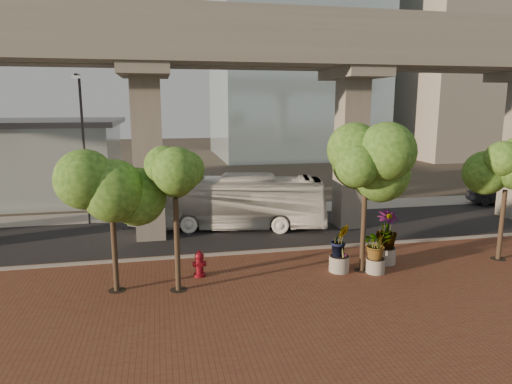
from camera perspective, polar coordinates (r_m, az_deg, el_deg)
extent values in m
plane|color=#3B342B|center=(25.55, 0.69, -6.22)|extent=(160.00, 160.00, 0.00)
cube|color=brown|center=(18.32, 6.33, -13.33)|extent=(70.00, 13.00, 0.06)
cube|color=black|center=(27.42, -0.23, -4.97)|extent=(90.00, 8.00, 0.04)
cube|color=#9B9991|center=(23.68, 1.76, -7.43)|extent=(70.00, 0.25, 0.16)
cube|color=#9B9991|center=(32.65, -2.20, -2.36)|extent=(90.00, 3.00, 0.06)
cube|color=gray|center=(24.98, 0.53, 17.75)|extent=(72.00, 2.40, 1.80)
cube|color=gray|center=(28.10, -0.94, 16.99)|extent=(72.00, 2.40, 1.80)
cube|color=gray|center=(24.13, 1.15, 21.35)|extent=(72.00, 0.12, 1.00)
cube|color=gray|center=(29.35, -1.39, 19.48)|extent=(72.00, 0.12, 1.00)
cube|color=gray|center=(74.02, 24.63, 13.43)|extent=(18.00, 16.00, 24.00)
imported|color=white|center=(27.85, -3.42, -1.31)|extent=(12.09, 5.38, 3.28)
imported|color=black|center=(39.16, 28.15, -0.37)|extent=(4.71, 2.60, 1.47)
cylinder|color=maroon|center=(20.63, -7.06, -10.22)|extent=(0.53, 0.53, 0.12)
cylinder|color=maroon|center=(20.48, -7.08, -9.10)|extent=(0.36, 0.36, 0.86)
sphere|color=maroon|center=(20.34, -7.11, -7.96)|extent=(0.41, 0.41, 0.41)
cylinder|color=maroon|center=(20.28, -7.12, -7.45)|extent=(0.12, 0.12, 0.15)
cylinder|color=maroon|center=(20.46, -7.09, -8.90)|extent=(0.59, 0.24, 0.24)
cylinder|color=#AEA79D|center=(21.47, 14.70, -8.89)|extent=(0.84, 0.84, 0.65)
imported|color=#275516|center=(21.15, 14.83, -6.28)|extent=(1.86, 1.86, 1.39)
cylinder|color=gray|center=(22.78, 15.84, -7.64)|extent=(0.99, 0.99, 0.77)
imported|color=#275516|center=(22.41, 16.01, -4.52)|extent=(2.41, 2.41, 1.81)
cylinder|color=#9A958B|center=(21.27, 10.35, -8.81)|extent=(0.91, 0.91, 0.71)
imported|color=#275516|center=(20.92, 10.46, -5.93)|extent=(2.03, 2.03, 1.52)
cylinder|color=#443426|center=(19.32, -17.24, -7.27)|extent=(0.22, 0.22, 3.21)
cylinder|color=black|center=(19.86, -16.98, -11.66)|extent=(0.70, 0.70, 0.01)
cylinder|color=#443426|center=(18.68, -9.84, -6.55)|extent=(0.22, 0.22, 3.83)
cylinder|color=black|center=(19.34, -9.65, -11.96)|extent=(0.70, 0.70, 0.01)
cylinder|color=#443426|center=(21.13, 13.25, -4.97)|extent=(0.22, 0.22, 3.59)
cylinder|color=black|center=(21.68, 13.04, -9.52)|extent=(0.70, 0.70, 0.01)
cylinder|color=#443426|center=(25.10, 28.34, -3.65)|extent=(0.22, 0.22, 3.45)
cylinder|color=black|center=(25.55, 27.99, -7.39)|extent=(0.70, 0.70, 0.01)
cylinder|color=#313035|center=(30.27, -20.67, 4.70)|extent=(0.16, 0.16, 9.15)
cube|color=#313035|center=(29.61, -21.44, 13.41)|extent=(0.17, 1.14, 0.17)
cube|color=silver|center=(29.04, -21.61, 13.23)|extent=(0.46, 0.23, 0.14)
cylinder|color=#323237|center=(32.97, 10.44, 5.36)|extent=(0.15, 0.15, 8.80)
cube|color=#323237|center=(32.34, 11.09, 13.04)|extent=(0.16, 1.10, 0.16)
cube|color=silver|center=(31.83, 11.48, 12.87)|extent=(0.44, 0.22, 0.13)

